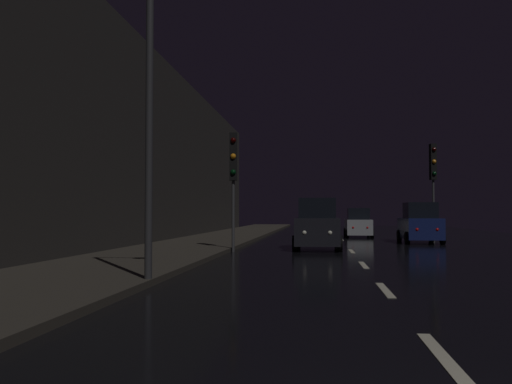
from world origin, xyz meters
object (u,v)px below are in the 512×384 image
object	(u,v)px
traffic_light_far_left	(233,166)
car_approaching_headlights	(317,226)
car_parked_right_far	(420,224)
streetlamp_overhead	(169,44)
traffic_light_far_right	(433,170)
car_distant_taillights	(358,224)

from	to	relation	value
traffic_light_far_left	car_approaching_headlights	bearing A→B (deg)	113.34
car_approaching_headlights	car_parked_right_far	distance (m)	7.83
streetlamp_overhead	car_approaching_headlights	xyz separation A→B (m)	(3.09, 12.60, -4.15)
traffic_light_far_right	streetlamp_overhead	distance (m)	21.04
car_approaching_headlights	car_parked_right_far	size ratio (longest dim) A/B	1.04
car_approaching_headlights	car_distant_taillights	bearing A→B (deg)	168.06
traffic_light_far_right	traffic_light_far_left	distance (m)	12.53
traffic_light_far_left	car_parked_right_far	xyz separation A→B (m)	(8.58, 7.81, -2.48)
car_approaching_headlights	car_distant_taillights	size ratio (longest dim) A/B	1.17
car_parked_right_far	traffic_light_far_left	bearing A→B (deg)	132.29
car_approaching_headlights	traffic_light_far_right	bearing A→B (deg)	136.06
traffic_light_far_right	traffic_light_far_left	bearing A→B (deg)	-57.21
streetlamp_overhead	car_distant_taillights	distance (m)	25.61
traffic_light_far_right	car_parked_right_far	size ratio (longest dim) A/B	1.26
traffic_light_far_right	car_approaching_headlights	distance (m)	9.18
traffic_light_far_right	streetlamp_overhead	size ratio (longest dim) A/B	0.66
car_parked_right_far	car_distant_taillights	bearing A→B (deg)	23.66
traffic_light_far_left	streetlamp_overhead	xyz separation A→B (m)	(0.23, -10.59, 1.71)
car_approaching_headlights	car_parked_right_far	world-z (taller)	car_approaching_headlights
streetlamp_overhead	car_parked_right_far	bearing A→B (deg)	65.59
traffic_light_far_right	car_distant_taillights	world-z (taller)	traffic_light_far_right
traffic_light_far_left	car_parked_right_far	size ratio (longest dim) A/B	1.15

